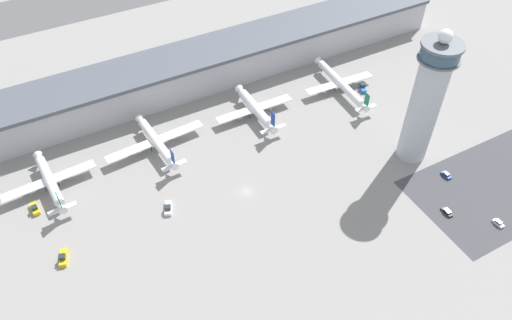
{
  "coord_description": "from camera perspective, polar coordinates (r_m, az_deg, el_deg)",
  "views": [
    {
      "loc": [
        -55.11,
        -109.09,
        137.11
      ],
      "look_at": [
        7.39,
        6.22,
        7.46
      ],
      "focal_mm": 35.0,
      "sensor_mm": 36.0,
      "label": 1
    }
  ],
  "objects": [
    {
      "name": "car_maroon_suv",
      "position": [
        201.81,
        20.91,
        -1.6
      ],
      "size": [
        1.99,
        4.25,
        1.57
      ],
      "color": "black",
      "rests_on": "ground"
    },
    {
      "name": "car_white_wagon",
      "position": [
        189.09,
        20.99,
        -5.56
      ],
      "size": [
        2.02,
        4.61,
        1.45
      ],
      "color": "black",
      "rests_on": "ground"
    },
    {
      "name": "airplane_gate_charlie",
      "position": [
        212.64,
        -0.07,
        5.89
      ],
      "size": [
        34.78,
        32.2,
        12.48
      ],
      "color": "white",
      "rests_on": "ground"
    },
    {
      "name": "control_tower",
      "position": [
        190.02,
        18.87,
        6.49
      ],
      "size": [
        14.41,
        14.41,
        55.06
      ],
      "color": "#ADB2BC",
      "rests_on": "ground"
    },
    {
      "name": "ground_plane",
      "position": [
        183.68,
        -1.1,
        -3.63
      ],
      "size": [
        1000.0,
        1000.0,
        0.0
      ],
      "primitive_type": "plane",
      "color": "gray"
    },
    {
      "name": "terminal_building",
      "position": [
        227.3,
        -9.47,
        9.53
      ],
      "size": [
        272.09,
        25.0,
        16.69
      ],
      "color": "#B2B2B7",
      "rests_on": "ground"
    },
    {
      "name": "airplane_gate_delta",
      "position": [
        230.12,
        9.64,
        8.63
      ],
      "size": [
        33.55,
        41.6,
        11.4
      ],
      "color": "white",
      "rests_on": "ground"
    },
    {
      "name": "airplane_gate_bravo",
      "position": [
        200.76,
        -11.35,
        2.11
      ],
      "size": [
        40.96,
        34.46,
        11.61
      ],
      "color": "white",
      "rests_on": "ground"
    },
    {
      "name": "parking_lot_surface",
      "position": [
        205.53,
        25.73,
        -2.78
      ],
      "size": [
        64.0,
        40.0,
        0.01
      ],
      "primitive_type": "cube",
      "color": "#424247",
      "rests_on": "ground"
    },
    {
      "name": "service_truck_catering",
      "position": [
        193.7,
        -23.95,
        -5.1
      ],
      "size": [
        2.72,
        6.12,
        2.65
      ],
      "color": "black",
      "rests_on": "ground"
    },
    {
      "name": "car_silver_sedan",
      "position": [
        192.67,
        25.95,
        -6.5
      ],
      "size": [
        1.78,
        4.1,
        1.55
      ],
      "color": "black",
      "rests_on": "ground"
    },
    {
      "name": "service_truck_water",
      "position": [
        180.08,
        -10.0,
        -5.44
      ],
      "size": [
        4.75,
        6.79,
        2.47
      ],
      "color": "black",
      "rests_on": "ground"
    },
    {
      "name": "service_truck_fuel",
      "position": [
        176.04,
        -21.16,
        -10.37
      ],
      "size": [
        4.09,
        6.83,
        2.97
      ],
      "color": "black",
      "rests_on": "ground"
    },
    {
      "name": "service_truck_baggage",
      "position": [
        234.23,
        12.09,
        8.04
      ],
      "size": [
        4.38,
        6.32,
        2.83
      ],
      "color": "black",
      "rests_on": "ground"
    },
    {
      "name": "airplane_gate_alpha",
      "position": [
        196.59,
        -22.51,
        -2.23
      ],
      "size": [
        34.34,
        33.44,
        11.61
      ],
      "color": "silver",
      "rests_on": "ground"
    }
  ]
}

